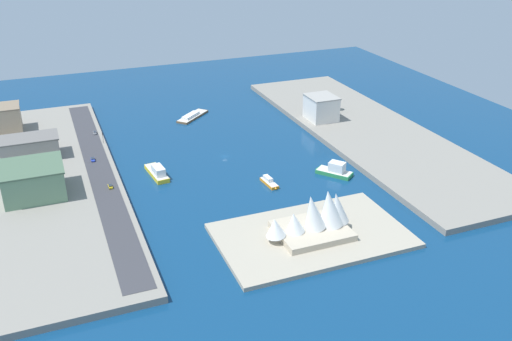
{
  "coord_description": "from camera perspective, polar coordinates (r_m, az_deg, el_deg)",
  "views": [
    {
      "loc": [
        93.72,
        286.11,
        132.65
      ],
      "look_at": [
        -6.17,
        34.2,
        4.69
      ],
      "focal_mm": 39.24,
      "sensor_mm": 36.0,
      "label": 1
    }
  ],
  "objects": [
    {
      "name": "hotel_broad_white",
      "position": [
        377.68,
        6.67,
        6.38
      ],
      "size": [
        18.42,
        20.52,
        16.26
      ],
      "color": "silver",
      "rests_on": "quay_west"
    },
    {
      "name": "quay_east",
      "position": [
        314.71,
        -20.31,
        -1.01
      ],
      "size": [
        70.0,
        240.0,
        3.23
      ],
      "primitive_type": "cube",
      "color": "gray",
      "rests_on": "ground_plane"
    },
    {
      "name": "hatchback_blue",
      "position": [
        327.5,
        -16.3,
        1.1
      ],
      "size": [
        2.11,
        5.07,
        1.6
      ],
      "color": "black",
      "rests_on": "road_strip"
    },
    {
      "name": "water_taxi_orange",
      "position": [
        294.93,
        1.34,
        -1.17
      ],
      "size": [
        5.53,
        15.17,
        3.78
      ],
      "color": "orange",
      "rests_on": "ground_plane"
    },
    {
      "name": "ferry_green_doubledeck",
      "position": [
        307.55,
        8.07,
        0.02
      ],
      "size": [
        18.12,
        20.09,
        7.62
      ],
      "color": "#2D8C4C",
      "rests_on": "ground_plane"
    },
    {
      "name": "park_tree_cluster",
      "position": [
        393.27,
        7.93,
        6.76
      ],
      "size": [
        15.78,
        13.0,
        9.27
      ],
      "color": "brown",
      "rests_on": "quay_west"
    },
    {
      "name": "road_strip",
      "position": [
        314.75,
        -15.68,
        0.01
      ],
      "size": [
        12.92,
        228.0,
        0.15
      ],
      "primitive_type": "cube",
      "color": "#38383D",
      "rests_on": "quay_east"
    },
    {
      "name": "carpark_squat_concrete",
      "position": [
        341.3,
        -22.06,
        2.2
      ],
      "size": [
        32.25,
        18.42,
        12.55
      ],
      "color": "gray",
      "rests_on": "quay_east"
    },
    {
      "name": "apartment_midrise_tan",
      "position": [
        388.23,
        -24.18,
        4.85
      ],
      "size": [
        18.95,
        19.89,
        16.79
      ],
      "color": "tan",
      "rests_on": "quay_east"
    },
    {
      "name": "traffic_light_waterfront",
      "position": [
        349.49,
        -15.36,
        3.37
      ],
      "size": [
        0.36,
        0.36,
        6.5
      ],
      "color": "black",
      "rests_on": "quay_east"
    },
    {
      "name": "ground_plane",
      "position": [
        328.99,
        -3.2,
        1.46
      ],
      "size": [
        440.0,
        440.0,
        0.0
      ],
      "primitive_type": "plane",
      "color": "navy"
    },
    {
      "name": "peninsula_point",
      "position": [
        250.2,
        5.7,
        -6.61
      ],
      "size": [
        83.34,
        51.37,
        2.0
      ],
      "primitive_type": "cube",
      "color": "#A89E89",
      "rests_on": "ground_plane"
    },
    {
      "name": "terminal_long_green",
      "position": [
        295.58,
        -21.73,
        -0.91
      ],
      "size": [
        29.49,
        28.7,
        15.83
      ],
      "color": "slate",
      "rests_on": "quay_east"
    },
    {
      "name": "sedan_silver",
      "position": [
        366.76,
        -16.11,
        3.74
      ],
      "size": [
        2.06,
        4.74,
        1.57
      ],
      "color": "black",
      "rests_on": "road_strip"
    },
    {
      "name": "taxi_yellow_cab",
      "position": [
        293.51,
        -14.63,
        -1.56
      ],
      "size": [
        2.01,
        4.66,
        1.67
      ],
      "color": "black",
      "rests_on": "road_strip"
    },
    {
      "name": "barge_flat_brown",
      "position": [
        392.5,
        -6.53,
        5.54
      ],
      "size": [
        27.04,
        26.01,
        3.14
      ],
      "color": "brown",
      "rests_on": "ground_plane"
    },
    {
      "name": "opera_landmark",
      "position": [
        246.33,
        6.1,
        -4.81
      ],
      "size": [
        40.26,
        25.82,
        20.77
      ],
      "color": "#BCAD93",
      "rests_on": "peninsula_point"
    },
    {
      "name": "ferry_yellow_fast",
      "position": [
        307.94,
        -10.04,
        -0.16
      ],
      "size": [
        9.13,
        25.86,
        6.65
      ],
      "color": "yellow",
      "rests_on": "ground_plane"
    },
    {
      "name": "quay_west",
      "position": [
        368.37,
        11.38,
        3.92
      ],
      "size": [
        70.0,
        240.0,
        3.23
      ],
      "primitive_type": "cube",
      "color": "gray",
      "rests_on": "ground_plane"
    }
  ]
}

